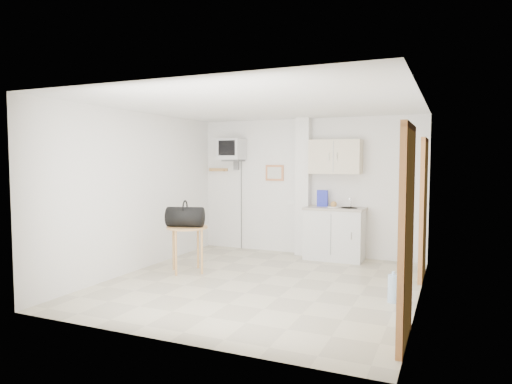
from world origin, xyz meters
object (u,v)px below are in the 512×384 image
at_px(crt_television, 232,150).
at_px(water_bottle, 393,288).
at_px(round_table, 187,232).
at_px(duffel_bag, 185,217).

xyz_separation_m(crt_television, water_bottle, (3.27, -2.16, -1.76)).
bearing_deg(water_bottle, round_table, 174.28).
height_order(duffel_bag, water_bottle, duffel_bag).
distance_m(crt_television, water_bottle, 4.30).
bearing_deg(duffel_bag, water_bottle, -20.47).
relative_size(crt_television, water_bottle, 5.60).
bearing_deg(crt_television, round_table, -85.66).
relative_size(duffel_bag, water_bottle, 1.61).
height_order(crt_television, water_bottle, crt_television).
relative_size(round_table, duffel_bag, 1.16).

